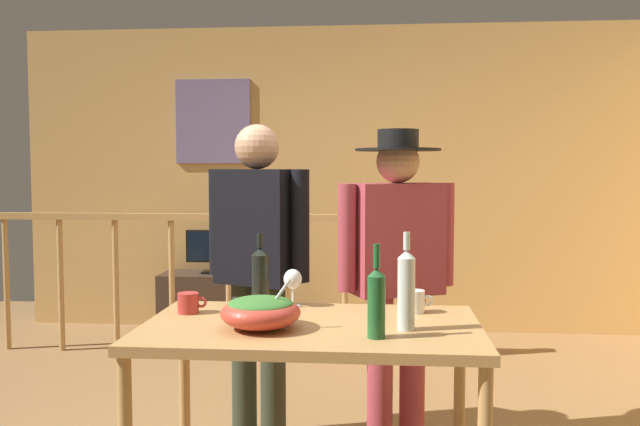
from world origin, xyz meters
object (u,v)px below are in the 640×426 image
object	(u,v)px
wine_bottle_clear	(406,289)
mug_white	(415,301)
wine_glass	(293,281)
stair_railing	(259,266)
framed_picture	(213,121)
serving_table	(311,344)
person_standing_right	(397,259)
salad_bowl	(261,311)
tv_console	(215,304)
mug_red	(189,303)
flat_screen_tv	(214,248)
person_standing_left	(258,255)
wine_bottle_dark	(260,275)
wine_bottle_green	(376,301)

from	to	relation	value
wine_bottle_clear	mug_white	xyz separation A→B (m)	(0.05, 0.31, -0.11)
wine_glass	stair_railing	bearing A→B (deg)	104.39
framed_picture	serving_table	bearing A→B (deg)	-69.60
person_standing_right	mug_white	bearing A→B (deg)	73.24
stair_railing	serving_table	world-z (taller)	stair_railing
stair_railing	framed_picture	bearing A→B (deg)	122.75
salad_bowl	person_standing_right	size ratio (longest dim) A/B	0.19
stair_railing	tv_console	size ratio (longest dim) A/B	3.51
stair_railing	mug_red	xyz separation A→B (m)	(0.10, -2.19, 0.17)
serving_table	person_standing_right	world-z (taller)	person_standing_right
framed_picture	person_standing_right	distance (m)	3.00
flat_screen_tv	serving_table	distance (m)	3.09
salad_bowl	wine_glass	size ratio (longest dim) A/B	1.84
salad_bowl	person_standing_right	world-z (taller)	person_standing_right
tv_console	wine_glass	bearing A→B (deg)	-68.93
salad_bowl	person_standing_left	xyz separation A→B (m)	(-0.17, 0.87, 0.10)
salad_bowl	mug_white	bearing A→B (deg)	29.30
wine_glass	flat_screen_tv	bearing A→B (deg)	111.30
mug_red	person_standing_left	world-z (taller)	person_standing_left
tv_console	wine_bottle_dark	size ratio (longest dim) A/B	2.78
tv_console	flat_screen_tv	size ratio (longest dim) A/B	1.95
wine_bottle_dark	mug_red	world-z (taller)	wine_bottle_dark
tv_console	wine_glass	size ratio (longest dim) A/B	5.39
stair_railing	mug_red	world-z (taller)	stair_railing
salad_bowl	wine_bottle_dark	distance (m)	0.44
framed_picture	stair_railing	bearing A→B (deg)	-57.25
framed_picture	wine_bottle_green	distance (m)	3.80
stair_railing	person_standing_right	bearing A→B (deg)	-57.67
tv_console	wine_bottle_green	size ratio (longest dim) A/B	2.63
flat_screen_tv	wine_bottle_dark	bearing A→B (deg)	-71.53
serving_table	person_standing_right	xyz separation A→B (m)	(0.35, 0.77, 0.24)
wine_glass	person_standing_right	bearing A→B (deg)	44.20
flat_screen_tv	person_standing_right	bearing A→B (deg)	-55.11
tv_console	serving_table	world-z (taller)	serving_table
framed_picture	tv_console	bearing A→B (deg)	-75.31
wine_bottle_dark	stair_railing	bearing A→B (deg)	100.46
framed_picture	wine_bottle_clear	xyz separation A→B (m)	(1.56, -3.27, -0.85)
mug_red	person_standing_right	distance (m)	1.10
wine_bottle_green	serving_table	bearing A→B (deg)	142.32
stair_railing	mug_white	bearing A→B (deg)	-63.35
wine_bottle_dark	mug_white	world-z (taller)	wine_bottle_dark
mug_white	person_standing_right	bearing A→B (deg)	96.85
salad_bowl	wine_glass	xyz separation A→B (m)	(0.07, 0.42, 0.05)
framed_picture	mug_red	xyz separation A→B (m)	(0.65, -3.06, -0.97)
serving_table	wine_glass	xyz separation A→B (m)	(-0.11, 0.32, 0.20)
serving_table	wine_glass	world-z (taller)	wine_glass
framed_picture	wine_glass	bearing A→B (deg)	-69.55
wine_glass	mug_white	world-z (taller)	wine_glass
framed_picture	wine_bottle_dark	xyz separation A→B (m)	(0.93, -2.87, -0.88)
flat_screen_tv	wine_bottle_green	xyz separation A→B (m)	(1.37, -3.08, 0.19)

